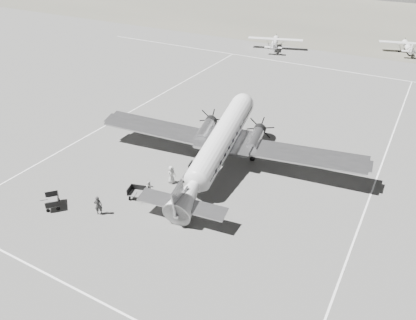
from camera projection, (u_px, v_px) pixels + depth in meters
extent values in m
plane|color=slate|center=(216.00, 194.00, 35.90)|extent=(260.00, 260.00, 0.00)
cube|color=white|center=(111.00, 307.00, 25.38)|extent=(60.00, 0.15, 0.01)
cube|color=white|center=(355.00, 239.00, 30.86)|extent=(0.15, 80.00, 0.01)
cube|color=white|center=(128.00, 113.00, 50.96)|extent=(0.15, 60.00, 0.01)
cube|color=white|center=(332.00, 69.00, 65.94)|extent=(90.00, 0.15, 0.01)
cube|color=#666356|center=(385.00, 12.00, 107.26)|extent=(260.00, 90.00, 0.01)
imported|color=#2A2A2A|center=(98.00, 205.00, 33.04)|extent=(0.75, 0.72, 1.73)
imported|color=silver|center=(150.00, 188.00, 35.35)|extent=(0.88, 0.92, 1.49)
imported|color=#AEAFAC|center=(171.00, 175.00, 37.01)|extent=(0.80, 0.99, 1.76)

